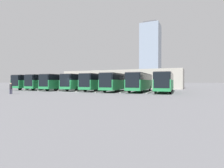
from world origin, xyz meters
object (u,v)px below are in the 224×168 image
at_px(bus_2, 118,82).
at_px(bus_7, 36,82).
at_px(bus_5, 63,82).
at_px(bus_3, 99,82).
at_px(bus_4, 82,82).
at_px(bus_0, 165,82).
at_px(bus_6, 49,82).
at_px(pedestrian, 11,88).
at_px(bus_1, 140,82).

xyz_separation_m(bus_2, bus_7, (21.78, -0.13, 0.00)).
bearing_deg(bus_5, bus_2, 177.77).
height_order(bus_2, bus_3, same).
xyz_separation_m(bus_3, bus_4, (4.36, -0.11, 0.00)).
height_order(bus_0, bus_3, same).
bearing_deg(bus_4, bus_6, 0.62).
relative_size(bus_0, bus_3, 1.00).
relative_size(bus_2, pedestrian, 7.42).
bearing_deg(bus_7, bus_4, 178.50).
relative_size(bus_1, bus_6, 1.00).
height_order(bus_5, bus_7, same).
xyz_separation_m(bus_4, pedestrian, (3.04, 14.22, -0.97)).
xyz_separation_m(bus_0, bus_4, (17.42, 0.03, 0.00)).
relative_size(bus_3, pedestrian, 7.42).
bearing_deg(bus_1, bus_3, -3.26).
distance_m(bus_0, bus_2, 8.73).
distance_m(bus_0, bus_3, 13.07).
relative_size(bus_0, bus_2, 1.00).
bearing_deg(bus_2, bus_7, -3.93).
bearing_deg(bus_7, bus_3, 177.60).
height_order(bus_0, bus_1, same).
distance_m(bus_4, pedestrian, 14.57).
bearing_deg(bus_0, bus_7, -2.65).
bearing_deg(bus_3, bus_5, 1.68).
distance_m(bus_2, bus_5, 13.07).
height_order(bus_1, bus_6, same).
xyz_separation_m(bus_0, bus_5, (21.78, 0.94, 0.00)).
bearing_deg(bus_7, bus_5, 173.52).
bearing_deg(bus_2, bus_0, -179.46).
xyz_separation_m(bus_0, bus_7, (30.49, 0.50, 0.00)).
xyz_separation_m(bus_2, pedestrian, (11.75, 13.61, -0.97)).
height_order(bus_0, bus_4, same).
distance_m(bus_5, bus_6, 4.36).
height_order(bus_2, bus_7, same).
distance_m(bus_0, bus_5, 21.80).
distance_m(bus_1, bus_3, 8.71).
bearing_deg(bus_6, bus_5, 172.79).
relative_size(bus_1, bus_4, 1.00).
bearing_deg(bus_7, bus_2, 176.07).
distance_m(bus_6, pedestrian, 14.74).
bearing_deg(bus_6, pedestrian, 109.07).
relative_size(bus_7, pedestrian, 7.42).
distance_m(bus_4, bus_7, 13.07).
xyz_separation_m(bus_0, bus_6, (26.13, 0.67, 0.00)).
height_order(bus_2, bus_5, same).
xyz_separation_m(bus_1, bus_5, (17.42, 0.86, 0.00)).
bearing_deg(bus_5, bus_1, 179.21).
distance_m(bus_1, bus_6, 21.78).
height_order(bus_3, bus_5, same).
distance_m(bus_0, bus_4, 17.42).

